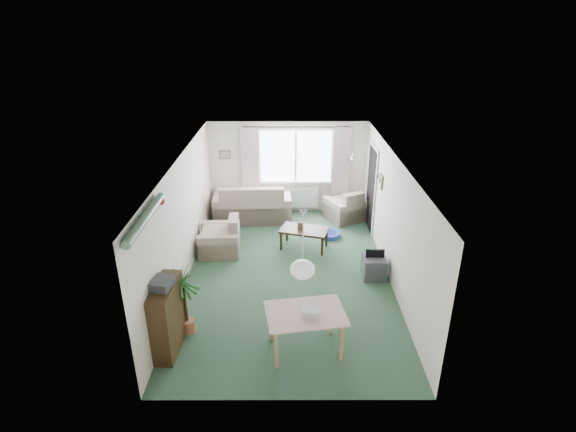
{
  "coord_description": "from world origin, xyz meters",
  "views": [
    {
      "loc": [
        -0.01,
        -7.78,
        4.75
      ],
      "look_at": [
        0.0,
        0.3,
        1.15
      ],
      "focal_mm": 28.0,
      "sensor_mm": 36.0,
      "label": 1
    }
  ],
  "objects_px": {
    "armchair_left": "(219,235)",
    "houseplant": "(185,301)",
    "sofa": "(253,201)",
    "pet_bed": "(329,234)",
    "armchair_corner": "(346,204)",
    "coffee_table": "(304,238)",
    "tv_cube": "(374,267)",
    "dining_table": "(305,332)",
    "bookshelf": "(167,317)"
  },
  "relations": [
    {
      "from": "sofa",
      "to": "pet_bed",
      "type": "relative_size",
      "value": 3.76
    },
    {
      "from": "armchair_left",
      "to": "dining_table",
      "type": "bearing_deg",
      "value": 25.75
    },
    {
      "from": "dining_table",
      "to": "coffee_table",
      "type": "bearing_deg",
      "value": 88.27
    },
    {
      "from": "coffee_table",
      "to": "dining_table",
      "type": "height_order",
      "value": "dining_table"
    },
    {
      "from": "sofa",
      "to": "armchair_left",
      "type": "distance_m",
      "value": 1.88
    },
    {
      "from": "houseplant",
      "to": "pet_bed",
      "type": "bearing_deg",
      "value": 53.08
    },
    {
      "from": "armchair_corner",
      "to": "coffee_table",
      "type": "relative_size",
      "value": 0.87
    },
    {
      "from": "armchair_corner",
      "to": "coffee_table",
      "type": "bearing_deg",
      "value": 28.85
    },
    {
      "from": "coffee_table",
      "to": "houseplant",
      "type": "distance_m",
      "value": 3.57
    },
    {
      "from": "armchair_left",
      "to": "bookshelf",
      "type": "height_order",
      "value": "bookshelf"
    },
    {
      "from": "bookshelf",
      "to": "houseplant",
      "type": "height_order",
      "value": "houseplant"
    },
    {
      "from": "armchair_corner",
      "to": "houseplant",
      "type": "bearing_deg",
      "value": 29.21
    },
    {
      "from": "sofa",
      "to": "pet_bed",
      "type": "distance_m",
      "value": 2.19
    },
    {
      "from": "bookshelf",
      "to": "pet_bed",
      "type": "distance_m",
      "value": 4.83
    },
    {
      "from": "armchair_corner",
      "to": "armchair_left",
      "type": "height_order",
      "value": "armchair_left"
    },
    {
      "from": "sofa",
      "to": "dining_table",
      "type": "distance_m",
      "value": 5.12
    },
    {
      "from": "houseplant",
      "to": "armchair_corner",
      "type": "bearing_deg",
      "value": 55.33
    },
    {
      "from": "armchair_left",
      "to": "houseplant",
      "type": "distance_m",
      "value": 2.78
    },
    {
      "from": "armchair_corner",
      "to": "armchair_left",
      "type": "relative_size",
      "value": 0.99
    },
    {
      "from": "armchair_corner",
      "to": "bookshelf",
      "type": "height_order",
      "value": "bookshelf"
    },
    {
      "from": "armchair_corner",
      "to": "pet_bed",
      "type": "bearing_deg",
      "value": 37.92
    },
    {
      "from": "coffee_table",
      "to": "bookshelf",
      "type": "height_order",
      "value": "bookshelf"
    },
    {
      "from": "armchair_left",
      "to": "sofa",
      "type": "bearing_deg",
      "value": 158.24
    },
    {
      "from": "sofa",
      "to": "dining_table",
      "type": "xyz_separation_m",
      "value": [
        1.15,
        -4.99,
        -0.15
      ]
    },
    {
      "from": "armchair_corner",
      "to": "armchair_left",
      "type": "bearing_deg",
      "value": 4.39
    },
    {
      "from": "houseplant",
      "to": "tv_cube",
      "type": "height_order",
      "value": "houseplant"
    },
    {
      "from": "sofa",
      "to": "armchair_left",
      "type": "xyz_separation_m",
      "value": [
        -0.61,
        -1.78,
        -0.08
      ]
    },
    {
      "from": "houseplant",
      "to": "tv_cube",
      "type": "distance_m",
      "value": 3.78
    },
    {
      "from": "armchair_left",
      "to": "dining_table",
      "type": "distance_m",
      "value": 3.66
    },
    {
      "from": "tv_cube",
      "to": "armchair_corner",
      "type": "bearing_deg",
      "value": 94.37
    },
    {
      "from": "sofa",
      "to": "coffee_table",
      "type": "xyz_separation_m",
      "value": [
        1.26,
        -1.61,
        -0.25
      ]
    },
    {
      "from": "pet_bed",
      "to": "bookshelf",
      "type": "bearing_deg",
      "value": -125.99
    },
    {
      "from": "sofa",
      "to": "armchair_corner",
      "type": "distance_m",
      "value": 2.37
    },
    {
      "from": "coffee_table",
      "to": "tv_cube",
      "type": "relative_size",
      "value": 2.13
    },
    {
      "from": "dining_table",
      "to": "tv_cube",
      "type": "relative_size",
      "value": 2.24
    },
    {
      "from": "houseplant",
      "to": "pet_bed",
      "type": "xyz_separation_m",
      "value": [
        2.63,
        3.5,
        -0.55
      ]
    },
    {
      "from": "armchair_corner",
      "to": "coffee_table",
      "type": "height_order",
      "value": "armchair_corner"
    },
    {
      "from": "sofa",
      "to": "bookshelf",
      "type": "xyz_separation_m",
      "value": [
        -0.95,
        -4.93,
        0.08
      ]
    },
    {
      "from": "armchair_left",
      "to": "tv_cube",
      "type": "distance_m",
      "value": 3.38
    },
    {
      "from": "houseplant",
      "to": "pet_bed",
      "type": "distance_m",
      "value": 4.41
    },
    {
      "from": "armchair_left",
      "to": "houseplant",
      "type": "relative_size",
      "value": 0.75
    },
    {
      "from": "coffee_table",
      "to": "dining_table",
      "type": "relative_size",
      "value": 0.95
    },
    {
      "from": "sofa",
      "to": "pet_bed",
      "type": "bearing_deg",
      "value": 148.31
    },
    {
      "from": "coffee_table",
      "to": "houseplant",
      "type": "relative_size",
      "value": 0.86
    },
    {
      "from": "tv_cube",
      "to": "pet_bed",
      "type": "distance_m",
      "value": 1.94
    },
    {
      "from": "bookshelf",
      "to": "pet_bed",
      "type": "bearing_deg",
      "value": 56.5
    },
    {
      "from": "dining_table",
      "to": "tv_cube",
      "type": "xyz_separation_m",
      "value": [
        1.44,
        2.15,
        -0.12
      ]
    },
    {
      "from": "tv_cube",
      "to": "pet_bed",
      "type": "height_order",
      "value": "tv_cube"
    },
    {
      "from": "armchair_corner",
      "to": "dining_table",
      "type": "relative_size",
      "value": 0.82
    },
    {
      "from": "sofa",
      "to": "coffee_table",
      "type": "bearing_deg",
      "value": 125.26
    }
  ]
}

